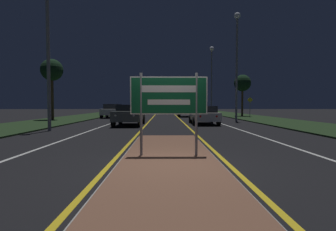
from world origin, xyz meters
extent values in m
plane|color=black|center=(0.00, 0.00, 0.00)|extent=(160.00, 160.00, 0.00)
cube|color=#999993|center=(0.00, 0.69, 0.03)|extent=(2.46, 9.04, 0.05)
cube|color=brown|center=(0.00, 0.69, 0.05)|extent=(2.34, 8.92, 0.10)
cube|color=#1E3319|center=(-9.50, 20.00, 0.04)|extent=(5.00, 100.00, 0.08)
cube|color=#1E3319|center=(9.50, 20.00, 0.04)|extent=(5.00, 100.00, 0.08)
cube|color=gold|center=(-1.42, 25.00, 0.00)|extent=(0.12, 70.00, 0.01)
cube|color=gold|center=(1.42, 25.00, 0.00)|extent=(0.12, 70.00, 0.01)
cube|color=silver|center=(-4.20, 25.00, 0.00)|extent=(0.12, 70.00, 0.01)
cube|color=silver|center=(4.20, 25.00, 0.00)|extent=(0.12, 70.00, 0.01)
cube|color=silver|center=(-7.20, 25.00, 0.00)|extent=(0.10, 70.00, 0.01)
cube|color=silver|center=(7.20, 25.00, 0.00)|extent=(0.10, 70.00, 0.01)
cylinder|color=gray|center=(-0.72, 0.69, 1.18)|extent=(0.07, 0.07, 2.16)
cylinder|color=gray|center=(0.72, 0.69, 1.18)|extent=(0.07, 0.07, 2.16)
cube|color=#0F512D|center=(0.00, 0.69, 1.67)|extent=(2.01, 0.04, 0.99)
cube|color=white|center=(0.00, 0.66, 1.67)|extent=(2.01, 0.00, 0.99)
cube|color=#0F512D|center=(0.00, 0.66, 1.67)|extent=(1.95, 0.01, 0.93)
cube|color=white|center=(0.00, 0.66, 1.84)|extent=(1.41, 0.01, 0.18)
cube|color=white|center=(0.00, 0.66, 1.50)|extent=(1.11, 0.01, 0.14)
cylinder|color=gray|center=(-6.37, 8.12, 4.05)|extent=(0.18, 0.18, 8.09)
cylinder|color=gray|center=(6.10, 16.34, 4.43)|extent=(0.18, 0.18, 8.86)
sphere|color=white|center=(6.10, 16.34, 9.02)|extent=(0.53, 0.53, 0.53)
cylinder|color=gray|center=(6.59, 31.04, 4.58)|extent=(0.18, 0.18, 9.15)
sphere|color=white|center=(6.59, 31.04, 9.34)|extent=(0.63, 0.63, 0.63)
cube|color=silver|center=(2.78, 13.03, 0.60)|extent=(1.73, 4.36, 0.58)
cube|color=black|center=(2.78, 12.77, 1.11)|extent=(1.53, 2.27, 0.45)
sphere|color=red|center=(2.24, 10.87, 0.67)|extent=(0.14, 0.14, 0.14)
sphere|color=red|center=(3.31, 10.87, 0.67)|extent=(0.14, 0.14, 0.14)
cylinder|color=black|center=(1.95, 14.38, 0.31)|extent=(0.22, 0.61, 0.61)
cylinder|color=black|center=(3.60, 14.38, 0.31)|extent=(0.22, 0.61, 0.61)
cylinder|color=black|center=(1.95, 11.68, 0.31)|extent=(0.22, 0.61, 0.61)
cylinder|color=black|center=(3.60, 11.68, 0.31)|extent=(0.22, 0.61, 0.61)
cube|color=black|center=(2.47, 24.95, 0.64)|extent=(1.81, 4.35, 0.57)
cube|color=black|center=(2.47, 24.69, 1.18)|extent=(1.59, 2.26, 0.51)
sphere|color=red|center=(1.91, 22.79, 0.71)|extent=(0.14, 0.14, 0.14)
sphere|color=red|center=(3.04, 22.79, 0.71)|extent=(0.14, 0.14, 0.14)
cylinder|color=black|center=(1.61, 26.30, 0.36)|extent=(0.22, 0.71, 0.71)
cylinder|color=black|center=(3.34, 26.30, 0.36)|extent=(0.22, 0.71, 0.71)
cylinder|color=black|center=(1.61, 23.60, 0.36)|extent=(0.22, 0.71, 0.71)
cylinder|color=black|center=(3.34, 23.60, 0.36)|extent=(0.22, 0.71, 0.71)
cube|color=#4C514C|center=(-2.54, 12.00, 0.69)|extent=(1.78, 4.43, 0.66)
cube|color=black|center=(-2.54, 12.27, 1.22)|extent=(1.57, 2.30, 0.42)
sphere|color=white|center=(-3.09, 9.81, 0.77)|extent=(0.14, 0.14, 0.14)
sphere|color=white|center=(-1.99, 9.81, 0.77)|extent=(0.14, 0.14, 0.14)
cylinder|color=black|center=(-3.39, 10.63, 0.36)|extent=(0.22, 0.72, 0.72)
cylinder|color=black|center=(-1.69, 10.63, 0.36)|extent=(0.22, 0.72, 0.72)
cylinder|color=black|center=(-3.39, 13.37, 0.36)|extent=(0.22, 0.72, 0.72)
cylinder|color=black|center=(-1.69, 13.37, 0.36)|extent=(0.22, 0.72, 0.72)
cube|color=silver|center=(-5.81, 22.53, 0.67)|extent=(1.83, 4.20, 0.63)
cube|color=black|center=(-5.81, 22.78, 1.25)|extent=(1.61, 2.18, 0.53)
sphere|color=white|center=(-6.37, 20.45, 0.75)|extent=(0.14, 0.14, 0.14)
sphere|color=white|center=(-5.24, 20.45, 0.75)|extent=(0.14, 0.14, 0.14)
cylinder|color=black|center=(-6.68, 21.23, 0.35)|extent=(0.22, 0.71, 0.71)
cylinder|color=black|center=(-4.93, 21.23, 0.35)|extent=(0.22, 0.71, 0.71)
cylinder|color=black|center=(-6.68, 23.83, 0.35)|extent=(0.22, 0.71, 0.71)
cylinder|color=black|center=(-4.93, 23.83, 0.35)|extent=(0.22, 0.71, 0.71)
cube|color=#B7B7BC|center=(-2.70, 35.25, 0.59)|extent=(1.78, 4.20, 0.56)
cube|color=black|center=(-2.70, 35.50, 1.09)|extent=(1.57, 2.18, 0.45)
sphere|color=white|center=(-3.25, 33.17, 0.66)|extent=(0.14, 0.14, 0.14)
sphere|color=white|center=(-2.15, 33.17, 0.66)|extent=(0.14, 0.14, 0.14)
cylinder|color=black|center=(-3.55, 33.95, 0.31)|extent=(0.22, 0.62, 0.62)
cylinder|color=black|center=(-1.85, 33.95, 0.31)|extent=(0.22, 0.62, 0.62)
cylinder|color=black|center=(-3.55, 36.55, 0.31)|extent=(0.22, 0.62, 0.62)
cylinder|color=black|center=(-1.85, 36.55, 0.31)|extent=(0.22, 0.62, 0.62)
cylinder|color=gray|center=(9.12, 21.89, 1.04)|extent=(0.06, 0.06, 1.93)
cube|color=yellow|center=(9.12, 21.89, 1.95)|extent=(0.60, 0.02, 0.60)
cylinder|color=#4C3823|center=(-10.23, 17.63, 2.10)|extent=(0.24, 0.24, 4.04)
sphere|color=black|center=(-10.23, 17.63, 4.56)|extent=(1.95, 1.95, 1.95)
cylinder|color=#4C3823|center=(9.21, 25.02, 1.83)|extent=(0.24, 0.24, 3.49)
sphere|color=black|center=(9.21, 25.02, 4.02)|extent=(1.98, 1.98, 1.98)
camera|label=1|loc=(-0.12, -6.17, 1.43)|focal=28.00mm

